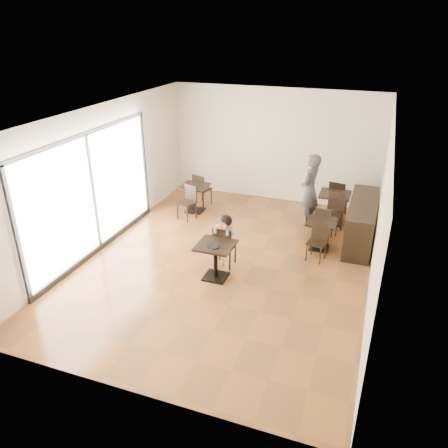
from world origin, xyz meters
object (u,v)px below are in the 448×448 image
at_px(cafe_table_mid, 320,235).
at_px(chair_back_a, 338,198).
at_px(chair_mid_b, 317,243).
at_px(chair_left_b, 187,203).
at_px(child, 225,241).
at_px(child_chair, 225,246).
at_px(cafe_table_back, 334,208).
at_px(child_table, 216,261).
at_px(chair_mid_a, 324,223).
at_px(adult_patron, 310,190).
at_px(chair_back_b, 333,214).
at_px(cafe_table_left, 195,198).
at_px(chair_left_a, 203,189).

xyz_separation_m(cafe_table_mid, chair_back_a, (0.14, 2.11, 0.14)).
distance_m(cafe_table_mid, chair_mid_b, 0.55).
bearing_deg(chair_left_b, child, -28.80).
xyz_separation_m(child_chair, chair_mid_b, (1.81, 0.90, -0.05)).
relative_size(cafe_table_mid, cafe_table_back, 0.86).
xyz_separation_m(child_table, chair_back_a, (1.95, 4.12, 0.10)).
relative_size(chair_mid_a, chair_left_b, 0.92).
xyz_separation_m(cafe_table_mid, chair_left_b, (-3.59, 0.49, 0.11)).
xyz_separation_m(child, chair_left_b, (-1.77, 1.94, -0.13)).
distance_m(child_chair, chair_mid_a, 2.70).
xyz_separation_m(child_chair, cafe_table_mid, (1.81, 1.45, -0.12)).
bearing_deg(child_chair, adult_patron, -115.63).
bearing_deg(cafe_table_back, chair_back_b, -85.51).
bearing_deg(child_chair, chair_mid_b, -153.59).
xyz_separation_m(chair_mid_a, chair_back_b, (0.14, 0.46, 0.07)).
bearing_deg(adult_patron, chair_back_b, 81.59).
xyz_separation_m(chair_left_b, chair_back_a, (3.73, 1.63, 0.04)).
relative_size(child, chair_back_b, 1.20).
distance_m(child_table, chair_mid_a, 3.13).
xyz_separation_m(child, cafe_table_mid, (1.81, 1.45, -0.24)).
height_order(cafe_table_left, cafe_table_back, cafe_table_back).
bearing_deg(cafe_table_left, child_chair, -54.55).
distance_m(chair_mid_a, chair_mid_b, 1.10).
bearing_deg(chair_back_a, chair_back_b, 102.63).
bearing_deg(chair_back_b, chair_mid_a, -94.04).
distance_m(child_chair, child, 0.12).
height_order(adult_patron, chair_left_a, adult_patron).
xyz_separation_m(chair_mid_b, chair_left_a, (-3.59, 2.14, 0.04)).
relative_size(adult_patron, chair_left_b, 2.05).
distance_m(cafe_table_back, chair_mid_a, 1.02).
height_order(chair_back_a, chair_back_b, same).
distance_m(cafe_table_mid, chair_left_a, 3.92).
height_order(child, chair_left_a, child).
distance_m(cafe_table_back, chair_left_b, 3.84).
xyz_separation_m(chair_mid_a, chair_left_a, (-3.59, 1.04, 0.04)).
bearing_deg(chair_left_b, cafe_table_left, 108.77).
xyz_separation_m(chair_back_a, chair_back_b, (0.00, -1.10, 0.00)).
height_order(child_chair, adult_patron, adult_patron).
relative_size(child_chair, chair_left_b, 1.03).
height_order(adult_patron, cafe_table_back, adult_patron).
bearing_deg(child_table, cafe_table_mid, 47.81).
distance_m(adult_patron, chair_mid_a, 1.02).
distance_m(chair_mid_a, chair_left_a, 3.73).
bearing_deg(child, child_chair, 0.00).
bearing_deg(child_table, chair_mid_a, 54.59).
distance_m(child_table, chair_back_a, 4.56).
bearing_deg(child_chair, chair_left_b, -47.57).
distance_m(child_chair, chair_back_a, 4.07).
relative_size(child_chair, adult_patron, 0.50).
relative_size(adult_patron, chair_left_a, 2.05).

